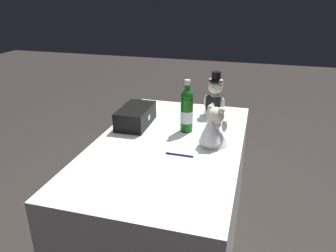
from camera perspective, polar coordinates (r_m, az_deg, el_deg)
ground_plane at (r=2.29m, az=0.00°, el=-20.17°), size 12.00×12.00×0.00m
reception_table at (r=2.05m, az=0.00°, el=-12.41°), size 1.40×0.81×0.76m
teddy_bear_groom at (r=2.25m, az=8.05°, el=4.86°), size 0.14×0.15×0.29m
teddy_bear_bride at (r=1.81m, az=7.83°, el=-0.51°), size 0.22×0.19×0.22m
champagne_bottle at (r=1.96m, az=3.26°, el=2.76°), size 0.08×0.08×0.32m
signing_pen at (r=1.72m, az=1.83°, el=-4.96°), size 0.01×0.15×0.01m
gift_case_black at (r=2.09m, az=-5.59°, el=1.71°), size 0.32×0.18×0.12m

